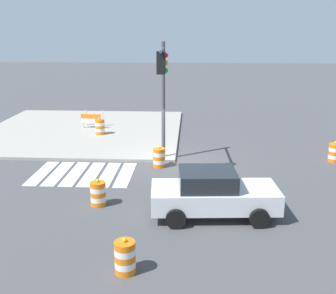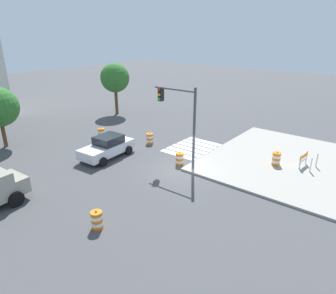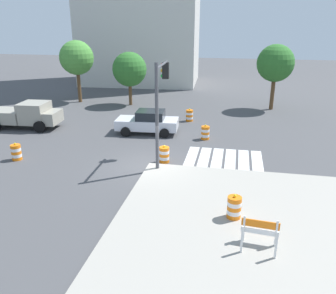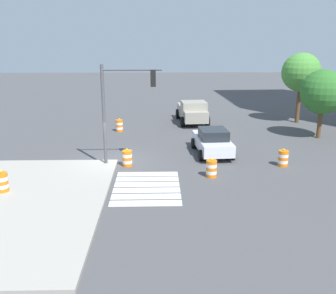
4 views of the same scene
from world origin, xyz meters
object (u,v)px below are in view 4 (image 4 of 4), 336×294
(traffic_light_pole, at_px, (124,97))
(street_tree_streetside_far, at_px, (301,73))
(pickup_truck, at_px, (193,112))
(traffic_barrel_near_corner, at_px, (119,126))
(traffic_barrel_median_far, at_px, (283,158))
(street_tree_streetside_mid, at_px, (323,92))
(traffic_barrel_on_sidewalk, at_px, (2,182))
(sports_car, at_px, (212,141))
(traffic_barrel_crosswalk_end, at_px, (127,158))
(traffic_barrel_median_near, at_px, (211,169))

(traffic_light_pole, bearing_deg, street_tree_streetside_far, 128.94)
(pickup_truck, relative_size, traffic_barrel_near_corner, 5.16)
(traffic_barrel_median_far, relative_size, street_tree_streetside_mid, 0.21)
(pickup_truck, height_order, traffic_barrel_on_sidewalk, pickup_truck)
(traffic_barrel_near_corner, relative_size, street_tree_streetside_far, 0.17)
(sports_car, distance_m, pickup_truck, 9.06)
(pickup_truck, xyz_separation_m, traffic_barrel_on_sidewalk, (15.21, -10.14, -0.37))
(traffic_barrel_near_corner, bearing_deg, street_tree_streetside_mid, 80.81)
(pickup_truck, height_order, street_tree_streetside_mid, street_tree_streetside_mid)
(traffic_barrel_crosswalk_end, bearing_deg, street_tree_streetside_mid, 114.24)
(traffic_barrel_median_near, height_order, traffic_light_pole, traffic_light_pole)
(traffic_barrel_on_sidewalk, relative_size, street_tree_streetside_mid, 0.21)
(sports_car, height_order, traffic_barrel_crosswalk_end, sports_car)
(sports_car, xyz_separation_m, traffic_barrel_median_near, (4.10, -0.61, -0.36))
(street_tree_streetside_mid, bearing_deg, traffic_barrel_crosswalk_end, -65.76)
(traffic_barrel_crosswalk_end, height_order, street_tree_streetside_mid, street_tree_streetside_mid)
(traffic_barrel_crosswalk_end, relative_size, street_tree_streetside_mid, 0.21)
(pickup_truck, bearing_deg, sports_car, 2.76)
(traffic_barrel_median_far, relative_size, traffic_barrel_on_sidewalk, 1.00)
(traffic_barrel_near_corner, relative_size, traffic_barrel_on_sidewalk, 1.00)
(pickup_truck, relative_size, street_tree_streetside_mid, 1.07)
(pickup_truck, distance_m, traffic_barrel_on_sidewalk, 18.29)
(traffic_barrel_median_near, height_order, traffic_barrel_median_far, same)
(traffic_barrel_median_far, xyz_separation_m, street_tree_streetside_mid, (-6.24, 4.58, 2.86))
(traffic_barrel_crosswalk_end, height_order, traffic_barrel_median_near, same)
(traffic_light_pole, bearing_deg, pickup_truck, 156.77)
(traffic_barrel_median_far, xyz_separation_m, traffic_barrel_on_sidewalk, (3.72, -14.25, 0.15))
(traffic_light_pole, bearing_deg, traffic_barrel_near_corner, -171.88)
(traffic_barrel_on_sidewalk, height_order, street_tree_streetside_mid, street_tree_streetside_mid)
(traffic_barrel_median_near, bearing_deg, street_tree_streetside_far, 145.19)
(pickup_truck, height_order, traffic_barrel_crosswalk_end, pickup_truck)
(pickup_truck, distance_m, traffic_barrel_near_corner, 6.62)
(traffic_barrel_near_corner, xyz_separation_m, traffic_barrel_crosswalk_end, (8.38, 1.25, 0.00))
(traffic_barrel_crosswalk_end, bearing_deg, street_tree_streetside_far, 129.54)
(pickup_truck, relative_size, traffic_barrel_median_far, 5.16)
(traffic_barrel_near_corner, xyz_separation_m, traffic_barrel_median_near, (10.26, 5.76, 0.00))
(traffic_barrel_crosswalk_end, bearing_deg, sports_car, 113.53)
(traffic_barrel_crosswalk_end, bearing_deg, traffic_barrel_median_near, 67.41)
(sports_car, xyz_separation_m, traffic_barrel_median_far, (2.45, 3.67, -0.36))
(traffic_barrel_median_near, xyz_separation_m, traffic_light_pole, (-2.05, -4.59, 3.46))
(street_tree_streetside_mid, bearing_deg, street_tree_streetside_far, 176.98)
(sports_car, distance_m, traffic_barrel_median_near, 4.16)
(traffic_light_pole, relative_size, street_tree_streetside_mid, 1.12)
(pickup_truck, bearing_deg, traffic_barrel_on_sidewalk, -33.68)
(traffic_barrel_median_far, xyz_separation_m, street_tree_streetside_far, (-11.49, 4.85, 3.76))
(pickup_truck, bearing_deg, traffic_barrel_median_near, -0.75)
(pickup_truck, xyz_separation_m, traffic_light_pole, (11.10, -4.76, 2.94))
(sports_car, xyz_separation_m, traffic_barrel_crosswalk_end, (2.23, -5.12, -0.36))
(traffic_barrel_on_sidewalk, distance_m, street_tree_streetside_far, 24.68)
(traffic_light_pole, distance_m, street_tree_streetside_far, 17.65)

